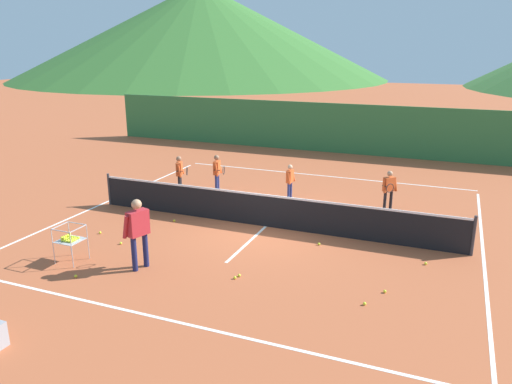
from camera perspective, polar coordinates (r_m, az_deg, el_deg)
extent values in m
plane|color=#B25633|center=(14.41, 1.15, -3.98)|extent=(120.00, 120.00, 0.00)
cube|color=white|center=(9.98, -10.53, -14.19)|extent=(11.60, 0.08, 0.01)
cube|color=white|center=(20.15, 7.56, 1.89)|extent=(11.60, 0.08, 0.01)
cube|color=white|center=(17.23, -17.17, -1.26)|extent=(0.08, 11.76, 0.01)
cube|color=white|center=(13.63, 24.74, -6.83)|extent=(0.08, 11.76, 0.01)
cube|color=white|center=(14.41, 1.15, -3.97)|extent=(0.08, 5.41, 0.01)
cylinder|color=#333338|center=(16.91, -16.56, 0.31)|extent=(0.08, 0.08, 1.05)
cylinder|color=#333338|center=(13.42, 23.78, -4.65)|extent=(0.08, 0.08, 1.05)
cube|color=black|center=(14.26, 1.16, -2.25)|extent=(10.94, 0.02, 0.92)
cube|color=white|center=(14.11, 1.17, -0.39)|extent=(10.94, 0.03, 0.06)
cylinder|color=#191E4C|center=(11.87, -13.86, -6.94)|extent=(0.13, 0.13, 0.84)
cylinder|color=#191E4C|center=(12.04, -12.61, -6.50)|extent=(0.13, 0.13, 0.84)
cube|color=#B2262D|center=(11.70, -13.46, -3.48)|extent=(0.38, 0.55, 0.59)
sphere|color=tan|center=(11.55, -13.61, -1.39)|extent=(0.23, 0.23, 0.23)
cylinder|color=#B2262D|center=(11.61, -14.80, -3.93)|extent=(0.25, 0.16, 0.58)
cylinder|color=#B2262D|center=(11.90, -12.45, -3.27)|extent=(0.19, 0.14, 0.58)
torus|color=#262628|center=(12.12, -13.18, -3.23)|extent=(0.11, 0.28, 0.29)
cylinder|color=black|center=(11.93, -12.47, -3.50)|extent=(0.22, 0.10, 0.03)
cylinder|color=black|center=(17.86, -8.70, 1.02)|extent=(0.10, 0.10, 0.66)
cylinder|color=black|center=(17.62, -8.82, 0.80)|extent=(0.10, 0.10, 0.66)
cube|color=#E55926|center=(17.60, -8.84, 2.68)|extent=(0.32, 0.44, 0.47)
sphere|color=#996B4C|center=(17.52, -8.89, 3.80)|extent=(0.18, 0.18, 0.18)
cylinder|color=#E55926|center=(17.81, -8.56, 2.77)|extent=(0.19, 0.13, 0.45)
cylinder|color=#E55926|center=(17.38, -8.83, 2.40)|extent=(0.15, 0.12, 0.46)
torus|color=#262628|center=(17.34, -7.96, 2.40)|extent=(0.13, 0.28, 0.29)
cylinder|color=black|center=(17.38, -8.76, 2.39)|extent=(0.21, 0.11, 0.03)
cylinder|color=navy|center=(17.81, -4.40, 1.14)|extent=(0.10, 0.10, 0.67)
cylinder|color=navy|center=(17.57, -4.59, 0.92)|extent=(0.10, 0.10, 0.67)
cube|color=#E55926|center=(17.55, -4.54, 2.83)|extent=(0.27, 0.43, 0.47)
sphere|color=#996B4C|center=(17.47, -4.57, 3.97)|extent=(0.19, 0.19, 0.19)
cylinder|color=#E55926|center=(17.76, -4.19, 2.91)|extent=(0.19, 0.11, 0.46)
cylinder|color=#E55926|center=(17.33, -4.60, 2.54)|extent=(0.15, 0.10, 0.46)
torus|color=#262628|center=(17.28, -3.74, 2.49)|extent=(0.09, 0.29, 0.29)
cylinder|color=black|center=(17.33, -4.53, 2.52)|extent=(0.22, 0.08, 0.03)
cylinder|color=navy|center=(17.01, 4.03, 0.27)|extent=(0.09, 0.09, 0.60)
cylinder|color=navy|center=(16.80, 3.78, 0.07)|extent=(0.09, 0.09, 0.60)
cube|color=#E55926|center=(16.77, 3.94, 1.84)|extent=(0.17, 0.36, 0.42)
sphere|color=#DBAD84|center=(16.69, 3.96, 2.89)|extent=(0.17, 0.17, 0.17)
cylinder|color=#E55926|center=(16.95, 4.32, 1.90)|extent=(0.16, 0.07, 0.41)
cylinder|color=#E55926|center=(16.58, 3.80, 1.56)|extent=(0.12, 0.06, 0.41)
cylinder|color=black|center=(16.34, 15.28, -0.90)|extent=(0.09, 0.09, 0.64)
cylinder|color=black|center=(16.19, 14.62, -1.01)|extent=(0.09, 0.09, 0.64)
cube|color=#E55926|center=(16.12, 15.09, 0.88)|extent=(0.39, 0.40, 0.45)
sphere|color=tan|center=(16.03, 15.18, 2.05)|extent=(0.18, 0.18, 0.18)
cylinder|color=#E55926|center=(16.23, 15.80, 0.83)|extent=(0.17, 0.17, 0.44)
cylinder|color=#E55926|center=(15.96, 14.56, 0.66)|extent=(0.14, 0.14, 0.44)
torus|color=#262628|center=(15.77, 15.19, 0.43)|extent=(0.21, 0.23, 0.29)
cylinder|color=black|center=(15.94, 14.62, 0.65)|extent=(0.18, 0.17, 0.03)
cylinder|color=#B7B7BC|center=(13.18, -20.66, -5.05)|extent=(0.02, 0.02, 0.89)
cylinder|color=#B7B7BC|center=(12.82, -18.80, -5.47)|extent=(0.02, 0.02, 0.89)
cylinder|color=#B7B7BC|center=(12.81, -22.34, -5.87)|extent=(0.02, 0.02, 0.89)
cylinder|color=#B7B7BC|center=(12.44, -20.47, -6.32)|extent=(0.02, 0.02, 0.89)
cube|color=#B7B7BC|center=(12.77, -20.62, -5.23)|extent=(0.56, 0.56, 0.01)
cube|color=#B7B7BC|center=(12.84, -19.94, -3.41)|extent=(0.56, 0.02, 0.02)
cube|color=#B7B7BC|center=(12.46, -21.63, -4.20)|extent=(0.56, 0.02, 0.02)
cube|color=#B7B7BC|center=(12.84, -21.70, -3.61)|extent=(0.02, 0.56, 0.02)
cube|color=#B7B7BC|center=(12.47, -19.82, -3.99)|extent=(0.02, 0.56, 0.02)
sphere|color=yellow|center=(12.75, -21.44, -5.19)|extent=(0.07, 0.07, 0.07)
sphere|color=yellow|center=(12.80, -21.26, -5.07)|extent=(0.07, 0.07, 0.07)
sphere|color=yellow|center=(12.84, -21.07, -4.98)|extent=(0.07, 0.07, 0.07)
sphere|color=yellow|center=(12.88, -20.85, -4.91)|extent=(0.07, 0.07, 0.07)
sphere|color=yellow|center=(12.93, -20.67, -4.82)|extent=(0.07, 0.07, 0.07)
sphere|color=yellow|center=(12.71, -21.23, -5.23)|extent=(0.07, 0.07, 0.07)
sphere|color=yellow|center=(12.76, -21.03, -5.11)|extent=(0.07, 0.07, 0.07)
sphere|color=yellow|center=(12.80, -20.82, -5.04)|extent=(0.07, 0.07, 0.07)
sphere|color=yellow|center=(12.84, -20.64, -4.94)|extent=(0.07, 0.07, 0.07)
sphere|color=yellow|center=(12.89, -20.45, -4.86)|extent=(0.07, 0.07, 0.07)
sphere|color=yellow|center=(12.67, -21.03, -5.29)|extent=(0.07, 0.07, 0.07)
sphere|color=yellow|center=(12.71, -20.84, -5.20)|extent=(0.07, 0.07, 0.07)
sphere|color=yellow|center=(12.76, -20.64, -5.09)|extent=(0.07, 0.07, 0.07)
sphere|color=yellow|center=(12.80, -20.46, -5.00)|extent=(0.07, 0.07, 0.07)
sphere|color=yellow|center=(12.84, -20.25, -4.90)|extent=(0.07, 0.07, 0.07)
sphere|color=yellow|center=(12.63, -20.80, -5.34)|extent=(0.07, 0.07, 0.07)
sphere|color=yellow|center=(12.66, -20.61, -5.24)|extent=(0.07, 0.07, 0.07)
sphere|color=yellow|center=(12.72, -20.41, -5.12)|extent=(0.07, 0.07, 0.07)
sphere|color=yellow|center=(12.76, -20.21, -5.05)|extent=(0.07, 0.07, 0.07)
sphere|color=yellow|center=(12.81, -20.05, -4.94)|extent=(0.07, 0.07, 0.07)
sphere|color=yellow|center=(12.58, -20.55, -5.37)|extent=(0.07, 0.07, 0.07)
sphere|color=yellow|center=(12.63, -20.37, -5.27)|extent=(0.07, 0.07, 0.07)
sphere|color=yellow|center=(12.67, -20.17, -5.19)|extent=(0.07, 0.07, 0.07)
sphere|color=yellow|center=(12.72, -20.04, -5.11)|extent=(0.07, 0.07, 0.07)
sphere|color=yellow|center=(12.76, -19.80, -4.99)|extent=(0.07, 0.07, 0.07)
sphere|color=yellow|center=(12.73, -21.48, -4.94)|extent=(0.07, 0.07, 0.07)
sphere|color=yellow|center=(12.79, -21.28, -4.86)|extent=(0.07, 0.07, 0.07)
sphere|color=yellow|center=(12.83, -21.08, -4.77)|extent=(0.07, 0.07, 0.07)
sphere|color=yellow|center=(12.86, -20.88, -4.70)|extent=(0.07, 0.07, 0.07)
sphere|color=yellow|center=(12.91, -20.70, -4.56)|extent=(0.07, 0.07, 0.07)
sphere|color=yellow|center=(12.70, -21.25, -4.99)|extent=(0.07, 0.07, 0.07)
sphere|color=yellow|center=(11.31, -2.44, -9.83)|extent=(0.07, 0.07, 0.07)
sphere|color=yellow|center=(10.50, 12.40, -12.45)|extent=(0.07, 0.07, 0.07)
sphere|color=yellow|center=(11.07, 14.63, -11.03)|extent=(0.07, 0.07, 0.07)
sphere|color=yellow|center=(13.62, -15.32, -5.71)|extent=(0.07, 0.07, 0.07)
sphere|color=yellow|center=(12.65, 18.97, -7.79)|extent=(0.07, 0.07, 0.07)
sphere|color=yellow|center=(14.97, -9.40, -3.28)|extent=(0.07, 0.07, 0.07)
sphere|color=yellow|center=(11.41, -1.95, -9.58)|extent=(0.07, 0.07, 0.07)
sphere|color=yellow|center=(13.20, 7.28, -5.96)|extent=(0.07, 0.07, 0.07)
sphere|color=yellow|center=(12.08, -20.06, -9.10)|extent=(0.07, 0.07, 0.07)
sphere|color=yellow|center=(14.50, -14.09, -4.23)|extent=(0.07, 0.07, 0.07)
sphere|color=yellow|center=(14.52, -17.53, -4.48)|extent=(0.07, 0.07, 0.07)
cube|color=#33753D|center=(24.32, 10.47, 7.16)|extent=(25.52, 0.08, 2.40)
cone|color=#38702D|center=(80.92, -6.31, 17.88)|extent=(57.29, 57.29, 14.07)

